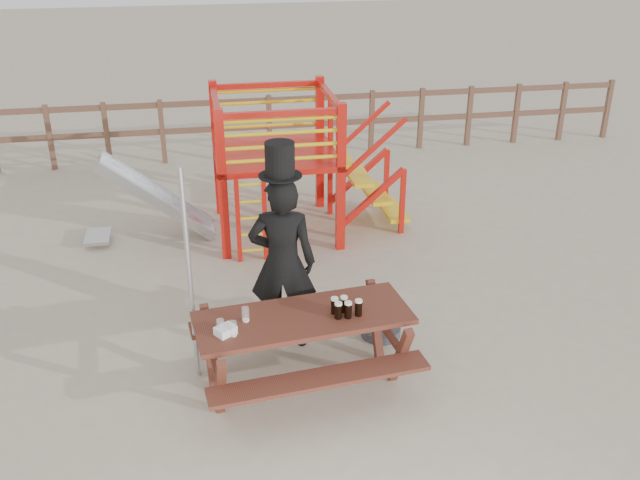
{
  "coord_description": "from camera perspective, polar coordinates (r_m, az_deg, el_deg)",
  "views": [
    {
      "loc": [
        -0.91,
        -6.11,
        4.46
      ],
      "look_at": [
        0.35,
        0.8,
        1.12
      ],
      "focal_mm": 40.0,
      "sensor_mm": 36.0,
      "label": 1
    }
  ],
  "objects": [
    {
      "name": "man_with_hat",
      "position": [
        7.57,
        -3.03,
        -1.48
      ],
      "size": [
        0.8,
        0.6,
        2.32
      ],
      "rotation": [
        0.0,
        0.0,
        2.94
      ],
      "color": "black",
      "rests_on": "ground"
    },
    {
      "name": "ground",
      "position": [
        7.62,
        -1.52,
        -10.39
      ],
      "size": [
        60.0,
        60.0,
        0.0
      ],
      "primitive_type": "plane",
      "color": "#B1A68A",
      "rests_on": "ground"
    },
    {
      "name": "empty_glasses",
      "position": [
        6.77,
        -6.96,
        -6.67
      ],
      "size": [
        0.32,
        0.3,
        0.15
      ],
      "color": "silver",
      "rests_on": "picnic_table"
    },
    {
      "name": "stout_pints",
      "position": [
        6.95,
        1.99,
        -5.41
      ],
      "size": [
        0.29,
        0.19,
        0.17
      ],
      "color": "black",
      "rests_on": "picnic_table"
    },
    {
      "name": "picnic_table",
      "position": [
        7.14,
        -1.33,
        -8.12
      ],
      "size": [
        2.25,
        1.68,
        0.82
      ],
      "rotation": [
        0.0,
        0.0,
        0.11
      ],
      "color": "maroon",
      "rests_on": "ground"
    },
    {
      "name": "paper_bag",
      "position": [
        6.74,
        -7.57,
        -7.19
      ],
      "size": [
        0.23,
        0.22,
        0.08
      ],
      "primitive_type": "cube",
      "rotation": [
        0.0,
        0.0,
        0.59
      ],
      "color": "white",
      "rests_on": "picnic_table"
    },
    {
      "name": "playground_fort",
      "position": [
        10.32,
        -4.02,
        6.21
      ],
      "size": [
        4.71,
        1.84,
        2.1
      ],
      "color": "red",
      "rests_on": "ground"
    },
    {
      "name": "parasol_base",
      "position": [
        8.19,
        4.89,
        -7.26
      ],
      "size": [
        0.45,
        0.45,
        0.19
      ],
      "color": "#333338",
      "rests_on": "ground"
    },
    {
      "name": "metal_pole",
      "position": [
        7.07,
        -10.37,
        -3.03
      ],
      "size": [
        0.05,
        0.05,
        2.29
      ],
      "primitive_type": "cylinder",
      "color": "#B2B2B7",
      "rests_on": "ground"
    },
    {
      "name": "back_fence",
      "position": [
        13.66,
        -6.19,
        9.47
      ],
      "size": [
        15.09,
        0.09,
        1.2
      ],
      "color": "brown",
      "rests_on": "ground"
    }
  ]
}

